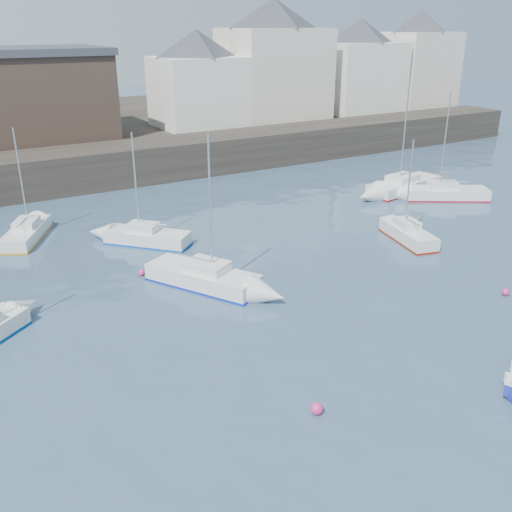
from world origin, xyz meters
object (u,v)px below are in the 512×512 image
sailboat_f (147,237)px  buoy_far (142,275)px  sailboat_c (408,234)px  sailboat_g (404,185)px  sailboat_h (26,232)px  buoy_mid (505,295)px  buoy_near (316,413)px  sailboat_d (446,193)px  sailboat_b (203,277)px

sailboat_f → buoy_far: (-1.91, -4.20, -0.47)m
buoy_far → sailboat_c: bearing=-12.0°
sailboat_c → sailboat_g: 11.29m
sailboat_h → buoy_mid: sailboat_h is taller
sailboat_g → buoy_near: size_ratio=19.83×
buoy_near → buoy_mid: bearing=11.3°
buoy_near → sailboat_g: bearing=40.1°
sailboat_h → sailboat_f: bearing=-37.2°
sailboat_f → buoy_far: bearing=-114.4°
sailboat_c → buoy_far: 16.01m
buoy_mid → buoy_far: size_ratio=1.06×
sailboat_c → sailboat_d: size_ratio=0.78×
buoy_near → buoy_mid: 13.53m
sailboat_b → buoy_mid: sailboat_b is taller
sailboat_b → sailboat_h: 13.18m
sailboat_d → buoy_near: sailboat_d is taller
sailboat_b → sailboat_c: size_ratio=1.27×
sailboat_h → buoy_near: 23.25m
sailboat_d → sailboat_f: 22.79m
sailboat_b → sailboat_f: (-0.32, 7.00, -0.03)m
sailboat_h → buoy_near: (5.18, -22.66, -0.43)m
sailboat_c → buoy_near: sailboat_c is taller
buoy_near → buoy_far: bearing=94.4°
sailboat_h → buoy_far: 9.69m
sailboat_f → sailboat_h: size_ratio=0.99×
buoy_near → buoy_mid: (13.27, 2.65, 0.00)m
buoy_near → sailboat_b: bearing=84.1°
sailboat_h → sailboat_c: bearing=-31.4°
sailboat_f → buoy_mid: sailboat_f is taller
sailboat_b → buoy_near: sailboat_b is taller
sailboat_g → buoy_mid: size_ratio=23.22×
buoy_near → sailboat_f: bearing=87.4°
sailboat_b → buoy_near: (-1.15, -11.09, -0.50)m
buoy_far → sailboat_b: bearing=-51.5°
sailboat_f → buoy_near: bearing=-92.6°
buoy_near → buoy_far: (-1.07, 13.89, 0.00)m
sailboat_b → buoy_near: bearing=-95.9°
sailboat_c → buoy_near: (-14.58, -10.57, -0.46)m
sailboat_b → sailboat_h: size_ratio=1.15×
sailboat_d → buoy_far: (-24.57, -1.77, -0.47)m
sailboat_d → sailboat_g: 3.35m
sailboat_g → sailboat_f: bearing=-178.1°
sailboat_g → buoy_far: 23.90m
sailboat_b → sailboat_h: sailboat_b is taller
sailboat_c → buoy_mid: 8.05m
sailboat_d → sailboat_f: bearing=173.9°
sailboat_b → buoy_mid: (12.11, -8.44, -0.50)m
buoy_near → sailboat_d: bearing=33.7°
sailboat_h → buoy_far: sailboat_h is taller
sailboat_d → buoy_far: size_ratio=21.93×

